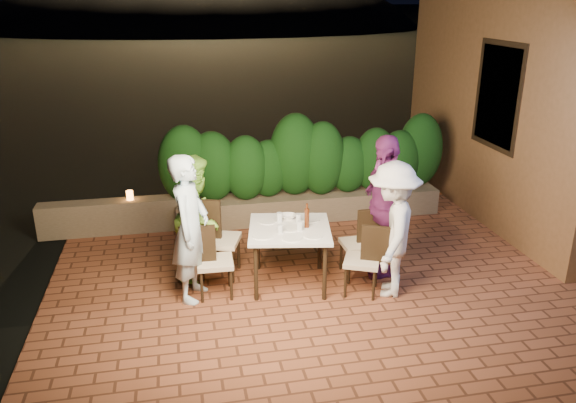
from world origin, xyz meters
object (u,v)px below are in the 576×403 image
object	(u,v)px
diner_green	(198,217)
chair_left_front	(215,260)
chair_right_back	(358,243)
beer_bottle	(307,216)
diner_blue	(190,229)
dining_table	(290,256)
parapet_lamp	(130,195)
diner_white	(392,230)
bowl	(288,216)
diner_purple	(384,206)
chair_left_back	(220,238)
chair_right_front	(362,259)

from	to	relation	value
diner_green	chair_left_front	bearing A→B (deg)	-144.01
chair_right_back	beer_bottle	bearing A→B (deg)	7.03
chair_left_front	diner_blue	distance (m)	0.50
dining_table	diner_blue	world-z (taller)	diner_blue
beer_bottle	parapet_lamp	bearing A→B (deg)	136.02
chair_left_front	diner_white	distance (m)	2.10
bowl	diner_white	xyz separation A→B (m)	(1.08, -0.76, 0.04)
diner_green	parapet_lamp	size ratio (longest dim) A/B	11.26
diner_purple	diner_white	bearing A→B (deg)	-11.49
diner_blue	diner_purple	bearing A→B (deg)	-66.36
chair_left_front	parapet_lamp	distance (m)	2.45
diner_white	parapet_lamp	world-z (taller)	diner_white
diner_purple	dining_table	bearing A→B (deg)	-87.75
bowl	diner_purple	size ratio (longest dim) A/B	0.10
diner_blue	diner_green	distance (m)	0.58
beer_bottle	diner_blue	world-z (taller)	diner_blue
chair_left_back	chair_right_front	bearing A→B (deg)	-8.05
bowl	diner_blue	distance (m)	1.28
chair_left_back	diner_purple	distance (m)	2.09
chair_left_front	chair_left_back	world-z (taller)	chair_left_back
diner_blue	diner_white	world-z (taller)	diner_blue
chair_left_back	chair_left_front	bearing A→B (deg)	-83.63
bowl	diner_purple	bearing A→B (deg)	-10.71
chair_left_back	parapet_lamp	world-z (taller)	chair_left_back
dining_table	chair_right_back	world-z (taller)	chair_right_back
chair_right_back	diner_green	size ratio (longest dim) A/B	0.55
beer_bottle	chair_left_front	bearing A→B (deg)	-176.72
chair_left_front	diner_green	world-z (taller)	diner_green
dining_table	beer_bottle	size ratio (longest dim) A/B	3.19
chair_left_back	parapet_lamp	distance (m)	2.07
chair_right_back	parapet_lamp	xyz separation A→B (m)	(-2.90, 2.02, 0.13)
diner_purple	diner_green	bearing A→B (deg)	-101.61
diner_purple	parapet_lamp	xyz separation A→B (m)	(-3.22, 2.02, -0.34)
chair_left_front	diner_green	xyz separation A→B (m)	(-0.15, 0.57, 0.34)
beer_bottle	bowl	world-z (taller)	beer_bottle
beer_bottle	chair_right_front	xyz separation A→B (m)	(0.59, -0.36, -0.46)
bowl	diner_white	world-z (taller)	diner_white
diner_white	chair_right_front	bearing A→B (deg)	-76.00
chair_right_back	diner_white	bearing A→B (deg)	110.93
chair_left_front	diner_purple	xyz separation A→B (m)	(2.13, 0.17, 0.46)
chair_left_front	diner_white	xyz separation A→B (m)	(2.04, -0.36, 0.37)
chair_right_front	dining_table	bearing A→B (deg)	-1.51
diner_white	bowl	bearing A→B (deg)	-99.58
chair_left_front	chair_left_back	size ratio (longest dim) A/B	0.89
chair_right_back	parapet_lamp	world-z (taller)	chair_right_back
chair_right_back	diner_purple	bearing A→B (deg)	178.96
diner_blue	diner_green	size ratio (longest dim) A/B	1.11
diner_blue	chair_left_front	bearing A→B (deg)	-72.10
chair_left_front	diner_purple	distance (m)	2.19
diner_blue	diner_green	xyz separation A→B (m)	(0.11, 0.56, -0.09)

